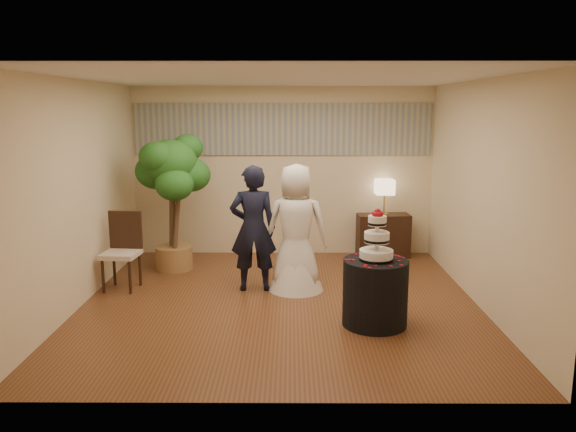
{
  "coord_description": "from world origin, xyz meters",
  "views": [
    {
      "loc": [
        0.14,
        -6.85,
        2.46
      ],
      "look_at": [
        0.1,
        0.4,
        1.05
      ],
      "focal_mm": 35.0,
      "sensor_mm": 36.0,
      "label": 1
    }
  ],
  "objects_px": {
    "table_lamp": "(384,197)",
    "wedding_cake": "(377,234)",
    "console": "(383,235)",
    "bride": "(296,228)",
    "groom": "(253,228)",
    "side_chair": "(121,252)",
    "cake_table": "(375,293)",
    "ficus_tree": "(172,202)"
  },
  "relations": [
    {
      "from": "table_lamp",
      "to": "ficus_tree",
      "type": "relative_size",
      "value": 0.28
    },
    {
      "from": "bride",
      "to": "table_lamp",
      "type": "relative_size",
      "value": 2.99
    },
    {
      "from": "ficus_tree",
      "to": "console",
      "type": "bearing_deg",
      "value": 13.28
    },
    {
      "from": "console",
      "to": "table_lamp",
      "type": "xyz_separation_m",
      "value": [
        0.0,
        0.0,
        0.65
      ]
    },
    {
      "from": "table_lamp",
      "to": "bride",
      "type": "bearing_deg",
      "value": -129.89
    },
    {
      "from": "table_lamp",
      "to": "ficus_tree",
      "type": "bearing_deg",
      "value": -166.72
    },
    {
      "from": "groom",
      "to": "console",
      "type": "xyz_separation_m",
      "value": [
        2.05,
        1.77,
        -0.5
      ]
    },
    {
      "from": "groom",
      "to": "ficus_tree",
      "type": "relative_size",
      "value": 0.81
    },
    {
      "from": "groom",
      "to": "cake_table",
      "type": "relative_size",
      "value": 2.24
    },
    {
      "from": "console",
      "to": "bride",
      "type": "bearing_deg",
      "value": -133.43
    },
    {
      "from": "ficus_tree",
      "to": "side_chair",
      "type": "distance_m",
      "value": 1.22
    },
    {
      "from": "groom",
      "to": "side_chair",
      "type": "bearing_deg",
      "value": -4.16
    },
    {
      "from": "cake_table",
      "to": "wedding_cake",
      "type": "relative_size",
      "value": 1.29
    },
    {
      "from": "console",
      "to": "side_chair",
      "type": "distance_m",
      "value": 4.24
    },
    {
      "from": "bride",
      "to": "ficus_tree",
      "type": "height_order",
      "value": "ficus_tree"
    },
    {
      "from": "bride",
      "to": "wedding_cake",
      "type": "height_order",
      "value": "bride"
    },
    {
      "from": "bride",
      "to": "ficus_tree",
      "type": "bearing_deg",
      "value": -23.6
    },
    {
      "from": "cake_table",
      "to": "ficus_tree",
      "type": "distance_m",
      "value": 3.61
    },
    {
      "from": "groom",
      "to": "ficus_tree",
      "type": "bearing_deg",
      "value": -41.15
    },
    {
      "from": "groom",
      "to": "wedding_cake",
      "type": "relative_size",
      "value": 2.89
    },
    {
      "from": "bride",
      "to": "groom",
      "type": "bearing_deg",
      "value": 4.51
    },
    {
      "from": "bride",
      "to": "side_chair",
      "type": "relative_size",
      "value": 1.65
    },
    {
      "from": "cake_table",
      "to": "console",
      "type": "xyz_separation_m",
      "value": [
        0.58,
        3.02,
        -0.03
      ]
    },
    {
      "from": "bride",
      "to": "ficus_tree",
      "type": "relative_size",
      "value": 0.82
    },
    {
      "from": "console",
      "to": "table_lamp",
      "type": "distance_m",
      "value": 0.65
    },
    {
      "from": "groom",
      "to": "bride",
      "type": "xyz_separation_m",
      "value": [
        0.58,
        0.01,
        0.01
      ]
    },
    {
      "from": "wedding_cake",
      "to": "side_chair",
      "type": "bearing_deg",
      "value": 158.94
    },
    {
      "from": "groom",
      "to": "cake_table",
      "type": "height_order",
      "value": "groom"
    },
    {
      "from": "table_lamp",
      "to": "side_chair",
      "type": "bearing_deg",
      "value": -155.45
    },
    {
      "from": "console",
      "to": "ficus_tree",
      "type": "xyz_separation_m",
      "value": [
        -3.34,
        -0.79,
        0.69
      ]
    },
    {
      "from": "wedding_cake",
      "to": "groom",
      "type": "bearing_deg",
      "value": 139.46
    },
    {
      "from": "side_chair",
      "to": "ficus_tree",
      "type": "bearing_deg",
      "value": 67.76
    },
    {
      "from": "console",
      "to": "side_chair",
      "type": "relative_size",
      "value": 0.81
    },
    {
      "from": "table_lamp",
      "to": "console",
      "type": "bearing_deg",
      "value": 0.0
    },
    {
      "from": "wedding_cake",
      "to": "table_lamp",
      "type": "xyz_separation_m",
      "value": [
        0.58,
        3.02,
        -0.06
      ]
    },
    {
      "from": "bride",
      "to": "table_lamp",
      "type": "xyz_separation_m",
      "value": [
        1.47,
        1.76,
        0.14
      ]
    },
    {
      "from": "console",
      "to": "wedding_cake",
      "type": "bearing_deg",
      "value": -104.4
    },
    {
      "from": "table_lamp",
      "to": "wedding_cake",
      "type": "bearing_deg",
      "value": -100.86
    },
    {
      "from": "wedding_cake",
      "to": "table_lamp",
      "type": "distance_m",
      "value": 3.08
    },
    {
      "from": "console",
      "to": "cake_table",
      "type": "bearing_deg",
      "value": -104.4
    },
    {
      "from": "wedding_cake",
      "to": "console",
      "type": "xyz_separation_m",
      "value": [
        0.58,
        3.02,
        -0.71
      ]
    },
    {
      "from": "groom",
      "to": "console",
      "type": "bearing_deg",
      "value": -143.24
    }
  ]
}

